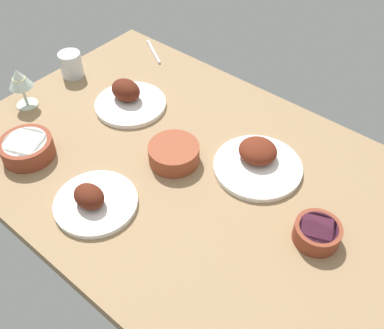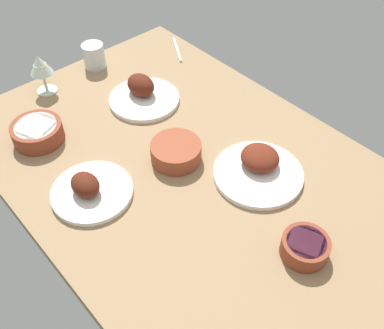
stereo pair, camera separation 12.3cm
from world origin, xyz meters
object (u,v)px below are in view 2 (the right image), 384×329
object	(u,v)px
plate_near_viewer	(143,94)
plate_far_side	(90,190)
bowl_cream	(37,132)
wine_glass	(40,67)
plate_center_main	(259,168)
bowl_onions	(305,247)
water_tumbler	(94,56)
bowl_soup	(176,151)
fork_loose	(177,50)

from	to	relation	value
plate_near_viewer	plate_far_side	xyz separation A→B (cm)	(-23.73, 36.07, -0.50)
bowl_cream	wine_glass	size ratio (longest dim) A/B	1.09
plate_center_main	bowl_onions	world-z (taller)	plate_center_main
bowl_cream	water_tumbler	size ratio (longest dim) A/B	1.71
bowl_cream	water_tumbler	world-z (taller)	water_tumbler
bowl_soup	bowl_cream	world-z (taller)	bowl_cream
plate_near_viewer	fork_loose	distance (cm)	32.62
plate_far_side	wine_glass	xyz separation A→B (cm)	(49.64, -14.20, 8.04)
bowl_onions	wine_glass	distance (cm)	100.89
bowl_onions	wine_glass	bearing A→B (deg)	7.90
bowl_onions	fork_loose	distance (cm)	96.73
bowl_soup	wine_glass	xyz separation A→B (cm)	(54.70, 11.88, 6.92)
plate_near_viewer	plate_far_side	size ratio (longest dim) A/B	1.06
water_tumbler	bowl_cream	bearing A→B (deg)	122.55
plate_near_viewer	bowl_soup	xyz separation A→B (cm)	(-28.79, 9.99, 0.62)
plate_far_side	fork_loose	world-z (taller)	plate_far_side
plate_far_side	bowl_soup	distance (cm)	26.60
bowl_onions	bowl_soup	distance (cm)	45.03
plate_center_main	plate_near_viewer	xyz separation A→B (cm)	(48.61, 3.67, 0.34)
plate_center_main	bowl_soup	xyz separation A→B (cm)	(19.82, 13.65, 0.96)
plate_far_side	plate_near_viewer	bearing A→B (deg)	-56.67
plate_far_side	wine_glass	size ratio (longest dim) A/B	1.58
bowl_cream	wine_glass	distance (cm)	25.69
bowl_onions	plate_near_viewer	bearing A→B (deg)	-6.22
plate_far_side	plate_center_main	bearing A→B (deg)	-122.06
plate_near_viewer	water_tumbler	size ratio (longest dim) A/B	2.63
plate_center_main	bowl_cream	distance (cm)	66.90
fork_loose	water_tumbler	bearing A→B (deg)	-80.84
fork_loose	wine_glass	bearing A→B (deg)	-70.33
plate_center_main	plate_far_side	bearing A→B (deg)	57.94
plate_center_main	wine_glass	bearing A→B (deg)	18.91
plate_far_side	bowl_soup	xyz separation A→B (cm)	(-5.06, -26.09, 1.12)
plate_far_side	bowl_cream	distance (cm)	29.17
bowl_cream	plate_center_main	bearing A→B (deg)	-143.87
plate_near_viewer	wine_glass	distance (cm)	34.73
plate_center_main	bowl_soup	distance (cm)	24.09
plate_far_side	fork_loose	bearing A→B (deg)	-58.55
plate_center_main	plate_near_viewer	world-z (taller)	plate_near_viewer
wine_glass	fork_loose	distance (cm)	52.25
plate_near_viewer	wine_glass	xyz separation A→B (cm)	(25.91, 21.87, 7.54)
plate_far_side	bowl_onions	xyz separation A→B (cm)	(-50.05, -28.03, 0.84)
wine_glass	water_tumbler	world-z (taller)	wine_glass
plate_far_side	bowl_onions	size ratio (longest dim) A/B	1.92
bowl_soup	fork_loose	xyz separation A→B (cm)	(44.55, -38.48, -2.61)
plate_near_viewer	plate_far_side	bearing A→B (deg)	123.33
bowl_cream	wine_glass	world-z (taller)	wine_glass
bowl_cream	fork_loose	world-z (taller)	bowl_cream
plate_far_side	water_tumbler	size ratio (longest dim) A/B	2.49
bowl_onions	bowl_cream	xyz separation A→B (cm)	(79.19, 27.73, 0.38)
plate_center_main	bowl_onions	bearing A→B (deg)	155.05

